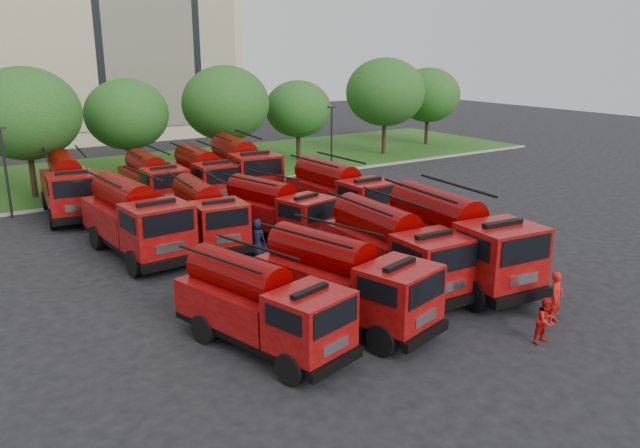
{
  "coord_description": "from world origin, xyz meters",
  "views": [
    {
      "loc": [
        -14.4,
        -20.74,
        9.4
      ],
      "look_at": [
        0.3,
        1.25,
        1.8
      ],
      "focal_mm": 35.0,
      "sensor_mm": 36.0,
      "label": 1
    }
  ],
  "objects_px": {
    "fire_truck_6": "(275,210)",
    "firefighter_5": "(426,233)",
    "fire_truck_4": "(135,219)",
    "fire_truck_11": "(241,167)",
    "firefighter_1": "(543,342)",
    "firefighter_4": "(258,256)",
    "fire_truck_7": "(339,194)",
    "fire_truck_8": "(69,186)",
    "fire_truck_1": "(344,280)",
    "fire_truck_3": "(454,238)",
    "fire_truck_9": "(152,180)",
    "fire_truck_0": "(260,305)",
    "firefighter_3": "(477,256)",
    "firefighter_0": "(553,322)",
    "fire_truck_10": "(203,175)",
    "firefighter_2": "(432,271)",
    "fire_truck_5": "(204,214)",
    "fire_truck_2": "(392,248)"
  },
  "relations": [
    {
      "from": "fire_truck_6",
      "to": "firefighter_5",
      "type": "relative_size",
      "value": 3.92
    },
    {
      "from": "fire_truck_4",
      "to": "fire_truck_11",
      "type": "height_order",
      "value": "fire_truck_11"
    },
    {
      "from": "firefighter_1",
      "to": "firefighter_4",
      "type": "bearing_deg",
      "value": 107.4
    },
    {
      "from": "fire_truck_7",
      "to": "fire_truck_11",
      "type": "xyz_separation_m",
      "value": [
        -1.33,
        9.06,
        0.16
      ]
    },
    {
      "from": "firefighter_1",
      "to": "fire_truck_7",
      "type": "bearing_deg",
      "value": 81.9
    },
    {
      "from": "fire_truck_7",
      "to": "fire_truck_8",
      "type": "distance_m",
      "value": 15.43
    },
    {
      "from": "fire_truck_1",
      "to": "fire_truck_11",
      "type": "height_order",
      "value": "fire_truck_11"
    },
    {
      "from": "fire_truck_3",
      "to": "fire_truck_9",
      "type": "height_order",
      "value": "fire_truck_3"
    },
    {
      "from": "fire_truck_0",
      "to": "firefighter_4",
      "type": "height_order",
      "value": "fire_truck_0"
    },
    {
      "from": "fire_truck_6",
      "to": "fire_truck_9",
      "type": "relative_size",
      "value": 1.01
    },
    {
      "from": "fire_truck_8",
      "to": "fire_truck_11",
      "type": "height_order",
      "value": "fire_truck_11"
    },
    {
      "from": "fire_truck_1",
      "to": "firefighter_4",
      "type": "xyz_separation_m",
      "value": [
        0.9,
        8.03,
        -1.57
      ]
    },
    {
      "from": "fire_truck_6",
      "to": "firefighter_5",
      "type": "bearing_deg",
      "value": -38.74
    },
    {
      "from": "firefighter_3",
      "to": "fire_truck_6",
      "type": "bearing_deg",
      "value": -54.02
    },
    {
      "from": "fire_truck_0",
      "to": "firefighter_3",
      "type": "distance_m",
      "value": 12.99
    },
    {
      "from": "fire_truck_4",
      "to": "firefighter_1",
      "type": "xyz_separation_m",
      "value": [
        8.19,
        -16.25,
        -1.75
      ]
    },
    {
      "from": "firefighter_0",
      "to": "firefighter_1",
      "type": "relative_size",
      "value": 1.21
    },
    {
      "from": "fire_truck_7",
      "to": "fire_truck_4",
      "type": "bearing_deg",
      "value": 174.06
    },
    {
      "from": "fire_truck_8",
      "to": "firefighter_1",
      "type": "bearing_deg",
      "value": -63.75
    },
    {
      "from": "fire_truck_4",
      "to": "firefighter_4",
      "type": "xyz_separation_m",
      "value": [
        4.54,
        -3.28,
        -1.75
      ]
    },
    {
      "from": "fire_truck_10",
      "to": "firefighter_1",
      "type": "distance_m",
      "value": 24.43
    },
    {
      "from": "fire_truck_3",
      "to": "fire_truck_11",
      "type": "distance_m",
      "value": 18.63
    },
    {
      "from": "fire_truck_6",
      "to": "firefighter_3",
      "type": "bearing_deg",
      "value": -62.48
    },
    {
      "from": "firefighter_2",
      "to": "fire_truck_8",
      "type": "bearing_deg",
      "value": 45.43
    },
    {
      "from": "fire_truck_5",
      "to": "fire_truck_8",
      "type": "relative_size",
      "value": 0.89
    },
    {
      "from": "fire_truck_1",
      "to": "fire_truck_4",
      "type": "bearing_deg",
      "value": 93.24
    },
    {
      "from": "fire_truck_8",
      "to": "firefighter_0",
      "type": "relative_size",
      "value": 4.07
    },
    {
      "from": "firefighter_1",
      "to": "firefighter_5",
      "type": "distance_m",
      "value": 12.64
    },
    {
      "from": "fire_truck_8",
      "to": "firefighter_2",
      "type": "xyz_separation_m",
      "value": [
        10.74,
        -18.39,
        -1.7
      ]
    },
    {
      "from": "fire_truck_6",
      "to": "fire_truck_10",
      "type": "relative_size",
      "value": 0.95
    },
    {
      "from": "fire_truck_8",
      "to": "firefighter_0",
      "type": "xyz_separation_m",
      "value": [
        10.67,
        -24.55,
        -1.7
      ]
    },
    {
      "from": "fire_truck_0",
      "to": "fire_truck_10",
      "type": "bearing_deg",
      "value": 56.87
    },
    {
      "from": "fire_truck_10",
      "to": "firefighter_4",
      "type": "distance_m",
      "value": 11.71
    },
    {
      "from": "fire_truck_5",
      "to": "fire_truck_9",
      "type": "xyz_separation_m",
      "value": [
        0.56,
        9.07,
        0.02
      ]
    },
    {
      "from": "firefighter_5",
      "to": "firefighter_1",
      "type": "bearing_deg",
      "value": 99.04
    },
    {
      "from": "fire_truck_9",
      "to": "firefighter_1",
      "type": "distance_m",
      "value": 25.52
    },
    {
      "from": "fire_truck_7",
      "to": "fire_truck_10",
      "type": "distance_m",
      "value": 9.86
    },
    {
      "from": "fire_truck_9",
      "to": "firefighter_1",
      "type": "height_order",
      "value": "fire_truck_9"
    },
    {
      "from": "fire_truck_10",
      "to": "fire_truck_3",
      "type": "bearing_deg",
      "value": -78.08
    },
    {
      "from": "fire_truck_2",
      "to": "fire_truck_3",
      "type": "height_order",
      "value": "fire_truck_3"
    },
    {
      "from": "fire_truck_1",
      "to": "firefighter_3",
      "type": "height_order",
      "value": "fire_truck_1"
    },
    {
      "from": "fire_truck_2",
      "to": "fire_truck_7",
      "type": "distance_m",
      "value": 9.48
    },
    {
      "from": "firefighter_5",
      "to": "fire_truck_10",
      "type": "bearing_deg",
      "value": -27.69
    },
    {
      "from": "firefighter_2",
      "to": "firefighter_4",
      "type": "height_order",
      "value": "firefighter_4"
    },
    {
      "from": "fire_truck_10",
      "to": "firefighter_0",
      "type": "height_order",
      "value": "fire_truck_10"
    },
    {
      "from": "fire_truck_7",
      "to": "firefighter_3",
      "type": "xyz_separation_m",
      "value": [
        2.16,
        -8.02,
        -1.67
      ]
    },
    {
      "from": "firefighter_2",
      "to": "firefighter_0",
      "type": "bearing_deg",
      "value": -165.5
    },
    {
      "from": "fire_truck_0",
      "to": "firefighter_2",
      "type": "relative_size",
      "value": 4.58
    },
    {
      "from": "fire_truck_9",
      "to": "fire_truck_10",
      "type": "bearing_deg",
      "value": -13.74
    },
    {
      "from": "firefighter_1",
      "to": "fire_truck_9",
      "type": "bearing_deg",
      "value": 101.46
    }
  ]
}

